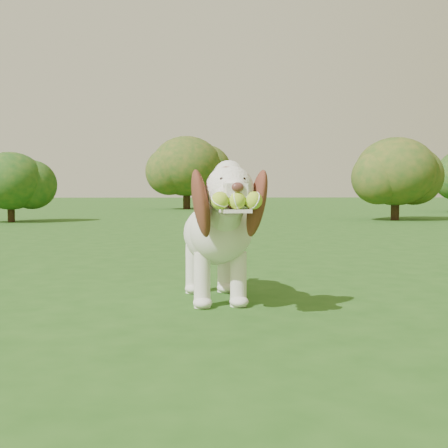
{
  "coord_description": "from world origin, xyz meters",
  "views": [
    {
      "loc": [
        -0.17,
        -3.37,
        0.59
      ],
      "look_at": [
        -0.03,
        -0.68,
        0.43
      ],
      "focal_mm": 45.0,
      "sensor_mm": 36.0,
      "label": 1
    }
  ],
  "objects": [
    {
      "name": "ground",
      "position": [
        0.0,
        0.0,
        0.0
      ],
      "size": [
        80.0,
        80.0,
        0.0
      ],
      "primitive_type": "plane",
      "color": "#224F16",
      "rests_on": "ground"
    },
    {
      "name": "dog",
      "position": [
        -0.06,
        -0.45,
        0.39
      ],
      "size": [
        0.45,
        1.12,
        0.73
      ],
      "rotation": [
        0.0,
        0.0,
        0.12
      ],
      "color": "white",
      "rests_on": "ground"
    },
    {
      "name": "shrub_a",
      "position": [
        -3.54,
        7.04,
        0.75
      ],
      "size": [
        1.24,
        1.24,
        1.28
      ],
      "color": "#382314",
      "rests_on": "ground"
    },
    {
      "name": "shrub_d",
      "position": [
        3.7,
        7.34,
        0.95
      ],
      "size": [
        1.55,
        1.55,
        1.61
      ],
      "color": "#382314",
      "rests_on": "ground"
    },
    {
      "name": "shrub_i",
      "position": [
        -0.45,
        13.85,
        1.31
      ],
      "size": [
        2.15,
        2.15,
        2.23
      ],
      "color": "#382314",
      "rests_on": "ground"
    }
  ]
}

